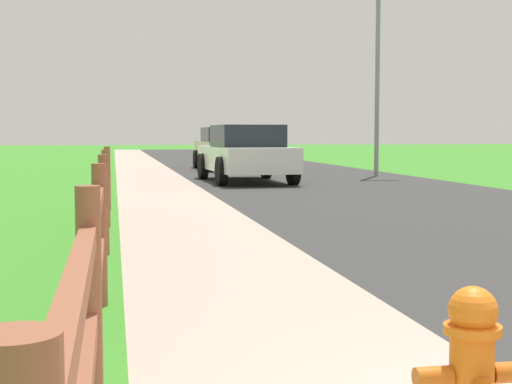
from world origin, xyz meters
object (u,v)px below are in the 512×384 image
object	(u,v)px
fire_hydrant	(473,379)
parked_car_beige	(227,148)
parked_suv_white	(246,153)
street_lamp	(381,39)

from	to	relation	value
fire_hydrant	parked_car_beige	bearing A→B (deg)	83.67
fire_hydrant	parked_suv_white	distance (m)	17.70
parked_suv_white	street_lamp	world-z (taller)	street_lamp
street_lamp	parked_suv_white	bearing A→B (deg)	-155.75
fire_hydrant	street_lamp	world-z (taller)	street_lamp
parked_suv_white	street_lamp	distance (m)	6.06
parked_suv_white	street_lamp	size ratio (longest dim) A/B	0.66
parked_car_beige	street_lamp	xyz separation A→B (m)	(4.02, -5.06, 3.42)
street_lamp	parked_car_beige	bearing A→B (deg)	128.47
fire_hydrant	parked_suv_white	size ratio (longest dim) A/B	0.16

